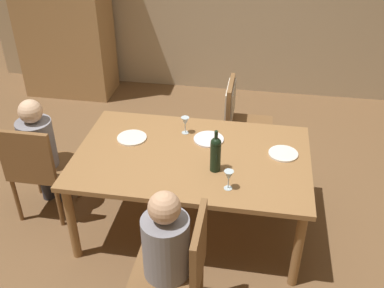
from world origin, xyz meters
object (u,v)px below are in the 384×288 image
at_px(person_woman_host, 40,148).
at_px(person_man_bearded, 162,252).
at_px(wine_glass_near_left, 229,176).
at_px(chair_left_end, 36,165).
at_px(dinner_plate_host, 132,138).
at_px(dinner_plate_guest_right, 209,139).
at_px(chair_near, 181,267).
at_px(dinner_plate_guest_left, 283,154).
at_px(dining_table, 192,162).
at_px(chair_far_right, 238,114).
at_px(armoire_cabinet, 62,10).
at_px(handbag, 282,160).
at_px(wine_glass_centre, 185,122).
at_px(wine_bottle_tall_green, 216,153).

xyz_separation_m(person_woman_host, person_man_bearded, (1.27, -0.98, 0.01)).
bearing_deg(wine_glass_near_left, chair_left_end, 170.02).
xyz_separation_m(dinner_plate_host, dinner_plate_guest_right, (0.63, 0.08, 0.00)).
relative_size(chair_near, dinner_plate_guest_left, 4.01).
distance_m(chair_near, person_man_bearded, 0.16).
height_order(dining_table, chair_far_right, chair_far_right).
height_order(chair_far_right, dinner_plate_host, chair_far_right).
bearing_deg(chair_near, dinner_plate_host, 29.07).
distance_m(chair_near, dinner_plate_host, 1.28).
bearing_deg(person_man_bearded, chair_far_right, -9.29).
bearing_deg(armoire_cabinet, dining_table, -49.11).
xyz_separation_m(dining_table, person_woman_host, (-1.29, 0.03, -0.02)).
distance_m(chair_far_right, dinner_plate_guest_left, 0.94).
bearing_deg(chair_near, chair_left_end, 57.87).
bearing_deg(dinner_plate_host, handbag, 31.87).
relative_size(dining_table, handbag, 6.51).
height_order(dining_table, dinner_plate_guest_right, dinner_plate_guest_right).
bearing_deg(dinner_plate_host, chair_left_end, -162.59).
bearing_deg(dinner_plate_guest_right, dinner_plate_host, -172.37).
height_order(person_woman_host, dinner_plate_guest_right, person_woman_host).
distance_m(chair_near, person_woman_host, 1.69).
bearing_deg(chair_near, dinner_plate_guest_left, -29.71).
bearing_deg(wine_glass_near_left, dinner_plate_guest_left, 52.18).
bearing_deg(wine_glass_near_left, chair_far_right, 91.38).
xyz_separation_m(person_woman_host, wine_glass_centre, (1.18, 0.29, 0.20)).
distance_m(wine_glass_centre, dinner_plate_guest_right, 0.24).
xyz_separation_m(dining_table, dinner_plate_host, (-0.53, 0.15, 0.08)).
relative_size(armoire_cabinet, wine_glass_centre, 14.63).
bearing_deg(person_woman_host, handbag, 24.33).
height_order(chair_far_right, dinner_plate_guest_left, chair_far_right).
height_order(person_woman_host, wine_glass_near_left, person_woman_host).
relative_size(person_woman_host, dinner_plate_guest_left, 4.75).
xyz_separation_m(dining_table, chair_far_right, (0.29, 0.95, -0.06)).
xyz_separation_m(dinner_plate_guest_right, handbag, (0.66, 0.72, -0.62)).
bearing_deg(chair_far_right, person_man_bearded, -9.29).
height_order(chair_near, person_man_bearded, person_man_bearded).
relative_size(dining_table, person_woman_host, 1.67).
bearing_deg(chair_left_end, dinner_plate_guest_right, 13.10).
height_order(dining_table, chair_near, chair_near).
bearing_deg(wine_bottle_tall_green, dinner_plate_guest_right, 104.14).
bearing_deg(dining_table, chair_left_end, -176.14).
relative_size(armoire_cabinet, chair_left_end, 2.37).
bearing_deg(chair_left_end, dinner_plate_guest_left, 6.02).
distance_m(dining_table, chair_far_right, 1.00).
relative_size(person_man_bearded, wine_bottle_tall_green, 3.29).
relative_size(armoire_cabinet, wine_glass_near_left, 14.63).
bearing_deg(wine_glass_near_left, person_man_bearded, -120.54).
xyz_separation_m(chair_left_end, dinner_plate_guest_left, (1.99, 0.21, 0.20)).
relative_size(dinner_plate_host, dinner_plate_guest_right, 0.98).
distance_m(wine_bottle_tall_green, wine_glass_centre, 0.57).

